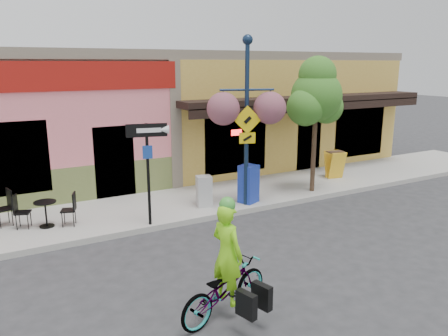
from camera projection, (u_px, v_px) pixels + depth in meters
name	position (u px, v px, depth m)	size (l,w,h in m)	color
ground	(261.00, 218.00, 11.81)	(90.00, 90.00, 0.00)	#2D2D30
sidewalk	(225.00, 197.00, 13.50)	(24.00, 3.00, 0.15)	#9E9B93
curb	(250.00, 210.00, 12.27)	(24.00, 0.12, 0.15)	#A8A59E
building	(160.00, 110.00, 17.68)	(18.20, 8.20, 4.50)	#EC757F
bicycle	(224.00, 289.00, 7.16)	(0.65, 1.85, 0.97)	maroon
cyclist_rider	(227.00, 268.00, 7.09)	(0.62, 0.41, 1.70)	#86E718
lamp_post	(247.00, 123.00, 11.96)	(1.50, 0.60, 4.69)	#13243E
one_way_sign	(148.00, 175.00, 10.67)	(0.98, 0.21, 2.55)	black
cafe_set_right	(46.00, 210.00, 10.71)	(1.42, 0.71, 0.85)	black
newspaper_box_blue	(249.00, 184.00, 12.60)	(0.50, 0.44, 1.10)	#1B35A7
newspaper_box_grey	(204.00, 191.00, 12.28)	(0.41, 0.37, 0.87)	#B1B1B1
street_tree	(315.00, 125.00, 13.38)	(1.65, 1.65, 4.22)	#3D7A26
sandwich_board	(337.00, 166.00, 15.16)	(0.57, 0.42, 0.96)	yellow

